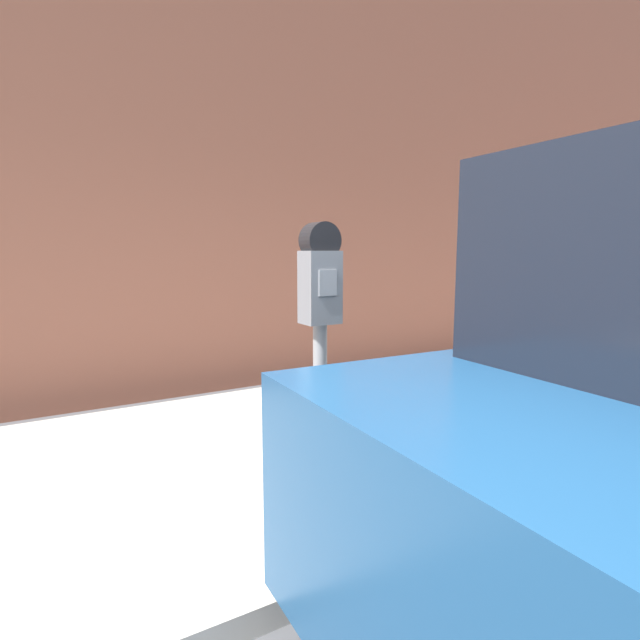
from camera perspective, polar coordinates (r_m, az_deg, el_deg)
The scene contains 3 objects.
sidewalk at distance 3.57m, azimuth -5.19°, elevation -14.96°, with size 24.00×2.80×0.12m.
building_facade at distance 5.43m, azimuth -15.78°, elevation 24.51°, with size 24.00×0.30×6.04m.
parking_meter at distance 2.41m, azimuth 0.00°, elevation 0.31°, with size 0.18×0.14×1.46m.
Camera 1 is at (-1.40, -0.78, 1.45)m, focal length 28.00 mm.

